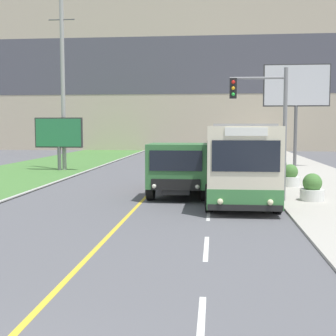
# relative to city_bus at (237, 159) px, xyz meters

# --- Properties ---
(apartment_block_background) EXTENTS (80.00, 8.04, 19.92)m
(apartment_block_background) POSITION_rel_city_bus_xyz_m (-3.96, 40.55, 8.36)
(apartment_block_background) COLOR #BCAD93
(apartment_block_background) RESTS_ON ground_plane
(city_bus) EXTENTS (2.67, 11.62, 3.15)m
(city_bus) POSITION_rel_city_bus_xyz_m (0.00, 0.00, 0.00)
(city_bus) COLOR beige
(city_bus) RESTS_ON ground_plane
(dump_truck) EXTENTS (2.54, 6.24, 2.34)m
(dump_truck) POSITION_rel_city_bus_xyz_m (-2.53, -0.98, -0.41)
(dump_truck) COLOR black
(dump_truck) RESTS_ON ground_plane
(car_distant) EXTENTS (1.80, 4.30, 1.45)m
(car_distant) POSITION_rel_city_bus_xyz_m (-2.62, 14.59, -0.91)
(car_distant) COLOR maroon
(car_distant) RESTS_ON ground_plane
(utility_pole_far) EXTENTS (1.80, 0.28, 11.64)m
(utility_pole_far) POSITION_rel_city_bus_xyz_m (-11.41, 10.38, 4.28)
(utility_pole_far) COLOR #9E9E99
(utility_pole_far) RESTS_ON ground_plane
(traffic_light_mast) EXTENTS (2.28, 0.32, 5.36)m
(traffic_light_mast) POSITION_rel_city_bus_xyz_m (1.07, -2.18, 1.84)
(traffic_light_mast) COLOR slate
(traffic_light_mast) RESTS_ON ground_plane
(billboard_large) EXTENTS (4.76, 0.24, 7.52)m
(billboard_large) POSITION_rel_city_bus_xyz_m (4.87, 13.83, 4.12)
(billboard_large) COLOR #59595B
(billboard_large) RESTS_ON ground_plane
(billboard_small) EXTENTS (3.32, 0.24, 3.64)m
(billboard_small) POSITION_rel_city_bus_xyz_m (-11.65, 10.00, 0.90)
(billboard_small) COLOR #59595B
(billboard_small) RESTS_ON ground_plane
(planter_round_near) EXTENTS (0.95, 0.95, 1.10)m
(planter_round_near) POSITION_rel_city_bus_xyz_m (2.90, -2.07, -1.04)
(planter_round_near) COLOR silver
(planter_round_near) RESTS_ON sidewalk_right
(planter_round_second) EXTENTS (0.92, 0.92, 1.10)m
(planter_round_second) POSITION_rel_city_bus_xyz_m (2.74, 2.32, -1.03)
(planter_round_second) COLOR silver
(planter_round_second) RESTS_ON sidewalk_right
(planter_round_third) EXTENTS (1.04, 1.04, 1.19)m
(planter_round_third) POSITION_rel_city_bus_xyz_m (2.79, 6.72, -1.00)
(planter_round_third) COLOR silver
(planter_round_third) RESTS_ON sidewalk_right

